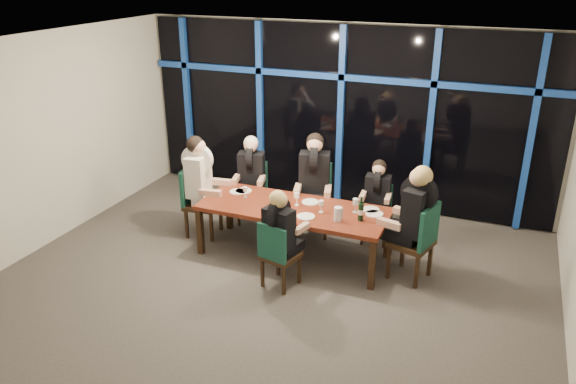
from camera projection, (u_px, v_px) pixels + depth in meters
name	position (u px, v px, depth m)	size (l,w,h in m)	color
room	(269.00, 133.00, 6.52)	(7.04, 7.00, 3.02)	#554F4B
window_wall	(342.00, 114.00, 9.20)	(6.86, 0.43, 2.94)	black
dining_table	(293.00, 212.00, 7.72)	(2.60, 1.00, 0.75)	maroon
chair_far_left	(253.00, 188.00, 8.88)	(0.54, 0.54, 0.96)	black
chair_far_mid	(314.00, 195.00, 8.49)	(0.61, 0.61, 1.07)	black
chair_far_right	(377.00, 210.00, 8.26)	(0.43, 0.43, 0.86)	black
chair_end_left	(197.00, 198.00, 8.39)	(0.56, 0.56, 1.06)	black
chair_end_right	(419.00, 238.00, 7.16)	(0.61, 0.61, 1.07)	black
chair_near_mid	(277.00, 252.00, 7.00)	(0.51, 0.51, 0.91)	black
diner_far_left	(251.00, 168.00, 8.66)	(0.55, 0.65, 0.93)	black
diner_far_mid	(314.00, 170.00, 8.25)	(0.61, 0.72, 1.04)	black
diner_far_right	(377.00, 190.00, 8.06)	(0.45, 0.55, 0.84)	black
diner_end_left	(201.00, 172.00, 8.21)	(0.69, 0.57, 1.03)	white
diner_end_right	(415.00, 206.00, 7.05)	(0.72, 0.62, 1.04)	black
diner_near_mid	(280.00, 224.00, 6.92)	(0.51, 0.61, 0.88)	black
plate_far_left	(244.00, 191.00, 8.21)	(0.24, 0.24, 0.01)	white
plate_far_mid	(310.00, 202.00, 7.83)	(0.24, 0.24, 0.01)	white
plate_far_right	(371.00, 210.00, 7.59)	(0.24, 0.24, 0.01)	white
plate_end_left	(238.00, 192.00, 8.18)	(0.24, 0.24, 0.01)	white
plate_end_right	(374.00, 214.00, 7.47)	(0.24, 0.24, 0.01)	white
plate_near_mid	(306.00, 217.00, 7.39)	(0.24, 0.24, 0.01)	white
wine_bottle	(361.00, 211.00, 7.25)	(0.08, 0.08, 0.33)	black
water_pitcher	(338.00, 214.00, 7.25)	(0.12, 0.11, 0.19)	silver
tea_light	(281.00, 212.00, 7.50)	(0.05, 0.05, 0.03)	#FFA14C
wine_glass_a	(273.00, 201.00, 7.58)	(0.06, 0.06, 0.16)	silver
wine_glass_b	(297.00, 196.00, 7.70)	(0.07, 0.07, 0.18)	silver
wine_glass_c	(321.00, 204.00, 7.49)	(0.07, 0.07, 0.17)	silver
wine_glass_d	(245.00, 190.00, 7.97)	(0.06, 0.06, 0.16)	silver
wine_glass_e	(356.00, 202.00, 7.48)	(0.08, 0.08, 0.20)	silver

